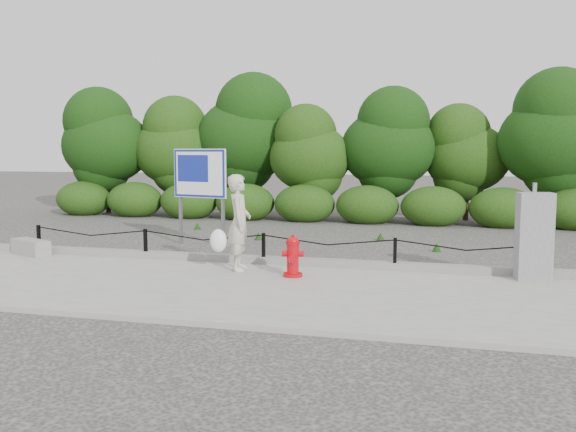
% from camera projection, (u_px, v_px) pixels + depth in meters
% --- Properties ---
extents(ground, '(90.00, 90.00, 0.00)m').
position_uv_depth(ground, '(264.00, 268.00, 11.74)').
color(ground, '#2D2B28').
rests_on(ground, ground).
extents(sidewalk, '(14.00, 4.00, 0.08)m').
position_uv_depth(sidewalk, '(228.00, 289.00, 9.82)').
color(sidewalk, gray).
rests_on(sidewalk, ground).
extents(curb, '(14.00, 0.22, 0.14)m').
position_uv_depth(curb, '(264.00, 260.00, 11.78)').
color(curb, slate).
rests_on(curb, sidewalk).
extents(chain_barrier, '(10.06, 0.06, 0.60)m').
position_uv_depth(chain_barrier, '(264.00, 245.00, 11.70)').
color(chain_barrier, black).
rests_on(chain_barrier, sidewalk).
extents(treeline, '(20.24, 3.80, 4.81)m').
position_uv_depth(treeline, '(330.00, 142.00, 20.19)').
color(treeline, black).
rests_on(treeline, ground).
extents(fire_hydrant, '(0.40, 0.42, 0.73)m').
position_uv_depth(fire_hydrant, '(293.00, 257.00, 10.53)').
color(fire_hydrant, '#B8060F').
rests_on(fire_hydrant, sidewalk).
extents(pedestrian, '(0.78, 0.71, 1.75)m').
position_uv_depth(pedestrian, '(238.00, 224.00, 11.05)').
color(pedestrian, '#BAB6A0').
rests_on(pedestrian, sidewalk).
extents(concrete_block, '(1.06, 0.73, 0.32)m').
position_uv_depth(concrete_block, '(31.00, 247.00, 12.74)').
color(concrete_block, gray).
rests_on(concrete_block, sidewalk).
extents(utility_cabinet, '(0.61, 0.45, 1.63)m').
position_uv_depth(utility_cabinet, '(534.00, 236.00, 10.21)').
color(utility_cabinet, gray).
rests_on(utility_cabinet, sidewalk).
extents(advertising_sign, '(1.41, 0.38, 2.29)m').
position_uv_depth(advertising_sign, '(200.00, 178.00, 14.33)').
color(advertising_sign, slate).
rests_on(advertising_sign, ground).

